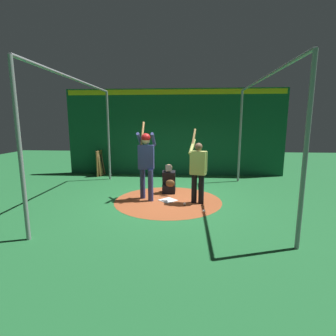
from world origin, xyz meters
name	(u,v)px	position (x,y,z in m)	size (l,w,h in m)	color
ground_plane	(168,201)	(0.00, 0.00, 0.00)	(25.06, 25.06, 0.00)	#216633
dirt_circle	(168,200)	(0.00, 0.00, 0.00)	(3.05, 3.05, 0.01)	#9E4C28
home_plate	(168,200)	(0.00, 0.00, 0.01)	(0.42, 0.42, 0.01)	white
batter	(146,159)	(-0.08, -0.63, 1.18)	(0.68, 0.49, 2.23)	navy
catcher	(169,182)	(-0.79, -0.02, 0.36)	(0.58, 0.40, 0.93)	black
visitor	(198,169)	(0.15, 0.83, 0.97)	(0.62, 0.51, 2.04)	black
back_wall	(174,132)	(-3.78, 0.00, 1.80)	(0.23, 9.06, 3.57)	#145133
cage_frame	(168,119)	(0.00, 0.00, 2.30)	(5.36, 5.05, 3.38)	gray
bat_rack	(101,163)	(-3.53, -3.11, 0.49)	(1.06, 0.22, 1.05)	olive
baseball_0	(204,211)	(0.94, 0.96, 0.04)	(0.07, 0.07, 0.07)	white
baseball_1	(185,204)	(0.40, 0.48, 0.04)	(0.07, 0.07, 0.07)	white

